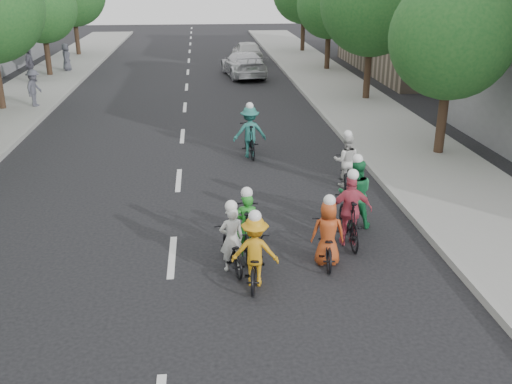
{
  "coord_description": "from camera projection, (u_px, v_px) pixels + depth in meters",
  "views": [
    {
      "loc": [
        0.76,
        -11.42,
        5.93
      ],
      "look_at": [
        2.0,
        1.22,
        1.0
      ],
      "focal_mm": 40.0,
      "sensor_mm": 36.0,
      "label": 1
    }
  ],
  "objects": [
    {
      "name": "tree_r_0",
      "position": [
        452.0,
        37.0,
        18.16
      ],
      "size": [
        4.0,
        4.0,
        5.97
      ],
      "color": "black",
      "rests_on": "ground"
    },
    {
      "name": "spectator_0",
      "position": [
        34.0,
        88.0,
        25.86
      ],
      "size": [
        0.83,
        1.18,
        1.67
      ],
      "primitive_type": "imported",
      "rotation": [
        0.0,
        0.0,
        1.36
      ],
      "color": "#51515E",
      "rests_on": "sidewalk_left"
    },
    {
      "name": "cyclist_5",
      "position": [
        247.0,
        229.0,
        12.59
      ],
      "size": [
        0.64,
        1.91,
        1.63
      ],
      "rotation": [
        0.0,
        0.0,
        3.08
      ],
      "color": "black",
      "rests_on": "ground"
    },
    {
      "name": "cyclist_7",
      "position": [
        250.0,
        136.0,
        19.3
      ],
      "size": [
        1.17,
        1.94,
        1.88
      ],
      "rotation": [
        0.0,
        0.0,
        3.23
      ],
      "color": "black",
      "rests_on": "ground"
    },
    {
      "name": "cyclist_4",
      "position": [
        327.0,
        239.0,
        12.24
      ],
      "size": [
        0.75,
        1.66,
        1.6
      ],
      "rotation": [
        0.0,
        0.0,
        3.04
      ],
      "color": "black",
      "rests_on": "ground"
    },
    {
      "name": "tree_r_1",
      "position": [
        372.0,
        4.0,
        26.31
      ],
      "size": [
        4.8,
        4.8,
        6.93
      ],
      "color": "black",
      "rests_on": "ground"
    },
    {
      "name": "cyclist_3",
      "position": [
        350.0,
        216.0,
        13.09
      ],
      "size": [
        1.0,
        1.89,
        1.84
      ],
      "rotation": [
        0.0,
        0.0,
        3.12
      ],
      "color": "black",
      "rests_on": "ground"
    },
    {
      "name": "curb_right",
      "position": [
        337.0,
        130.0,
        22.46
      ],
      "size": [
        0.18,
        80.0,
        0.18
      ],
      "primitive_type": "cube",
      "color": "#999993",
      "rests_on": "ground"
    },
    {
      "name": "bldg_se",
      "position": [
        447.0,
        5.0,
        34.94
      ],
      "size": [
        10.0,
        14.0,
        8.0
      ],
      "primitive_type": "cube",
      "color": "gray",
      "rests_on": "ground"
    },
    {
      "name": "spectator_1",
      "position": [
        30.0,
        65.0,
        31.52
      ],
      "size": [
        0.54,
        1.13,
        1.87
      ],
      "primitive_type": "imported",
      "rotation": [
        0.0,
        0.0,
        1.5
      ],
      "color": "#575563",
      "rests_on": "sidewalk_left"
    },
    {
      "name": "curb_left",
      "position": [
        20.0,
        138.0,
        21.37
      ],
      "size": [
        0.18,
        80.0,
        0.18
      ],
      "primitive_type": "cube",
      "color": "#999993",
      "rests_on": "ground"
    },
    {
      "name": "cyclist_0",
      "position": [
        232.0,
        246.0,
        12.02
      ],
      "size": [
        0.83,
        1.64,
        1.59
      ],
      "rotation": [
        0.0,
        0.0,
        3.33
      ],
      "color": "black",
      "rests_on": "ground"
    },
    {
      "name": "tree_r_2",
      "position": [
        329.0,
        6.0,
        34.86
      ],
      "size": [
        4.0,
        4.0,
        5.97
      ],
      "color": "black",
      "rests_on": "ground"
    },
    {
      "name": "sidewalk_right",
      "position": [
        385.0,
        129.0,
        22.64
      ],
      "size": [
        4.0,
        80.0,
        0.15
      ],
      "primitive_type": "cube",
      "color": "gray",
      "rests_on": "ground"
    },
    {
      "name": "follow_car_lead",
      "position": [
        243.0,
        64.0,
        34.06
      ],
      "size": [
        2.76,
        5.39,
        1.5
      ],
      "primitive_type": "imported",
      "rotation": [
        0.0,
        0.0,
        3.27
      ],
      "color": "silver",
      "rests_on": "ground"
    },
    {
      "name": "follow_car_trail",
      "position": [
        247.0,
        52.0,
        39.22
      ],
      "size": [
        2.0,
        4.56,
        1.53
      ],
      "primitive_type": "imported",
      "rotation": [
        0.0,
        0.0,
        3.19
      ],
      "color": "silver",
      "rests_on": "ground"
    },
    {
      "name": "cyclist_2",
      "position": [
        255.0,
        257.0,
        11.41
      ],
      "size": [
        1.03,
        1.7,
        1.62
      ],
      "rotation": [
        0.0,
        0.0,
        2.98
      ],
      "color": "black",
      "rests_on": "ground"
    },
    {
      "name": "ground",
      "position": [
        172.0,
        257.0,
        12.67
      ],
      "size": [
        120.0,
        120.0,
        0.0
      ],
      "primitive_type": "plane",
      "color": "black",
      "rests_on": "ground"
    },
    {
      "name": "cyclist_6",
      "position": [
        346.0,
        166.0,
        16.72
      ],
      "size": [
        0.85,
        1.6,
        1.69
      ],
      "rotation": [
        0.0,
        0.0,
        2.94
      ],
      "color": "black",
      "rests_on": "ground"
    },
    {
      "name": "cyclist_1",
      "position": [
        354.0,
        199.0,
        13.98
      ],
      "size": [
        0.92,
        1.59,
        1.88
      ],
      "rotation": [
        0.0,
        0.0,
        3.01
      ],
      "color": "black",
      "rests_on": "ground"
    },
    {
      "name": "tree_l_4",
      "position": [
        41.0,
        8.0,
        32.76
      ],
      "size": [
        4.0,
        4.0,
        5.97
      ],
      "color": "black",
      "rests_on": "ground"
    },
    {
      "name": "spectator_2",
      "position": [
        66.0,
        57.0,
        35.28
      ],
      "size": [
        0.54,
        0.81,
        1.63
      ],
      "primitive_type": "imported",
      "rotation": [
        0.0,
        0.0,
        1.54
      ],
      "color": "#494A55",
      "rests_on": "sidewalk_left"
    }
  ]
}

